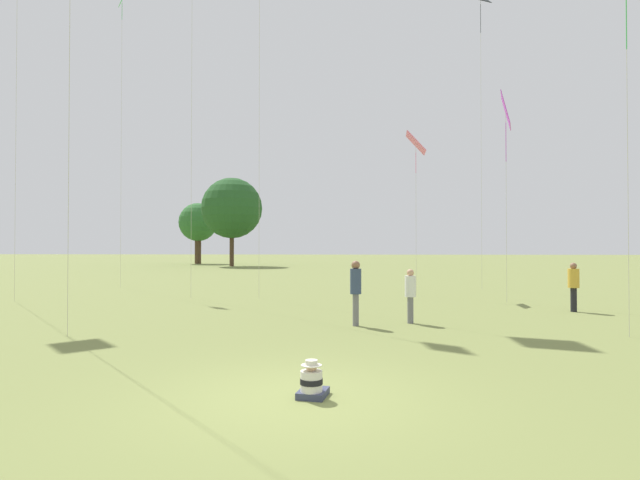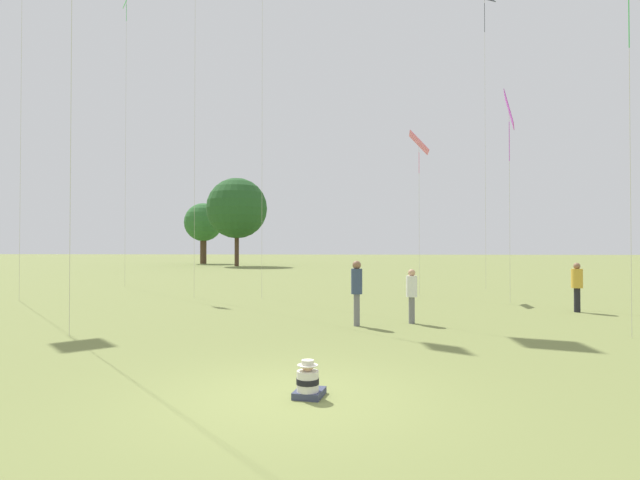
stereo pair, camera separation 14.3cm
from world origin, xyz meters
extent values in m
plane|color=olive|center=(0.00, 0.00, 0.00)|extent=(300.00, 300.00, 0.00)
cube|color=#383D56|center=(0.28, 0.10, 0.05)|extent=(0.48, 0.56, 0.10)
cylinder|color=silver|center=(0.26, 0.02, 0.25)|extent=(0.37, 0.37, 0.30)
cylinder|color=black|center=(0.26, 0.02, 0.25)|extent=(0.39, 0.39, 0.08)
sphere|color=#DBAD89|center=(0.26, 0.02, 0.48)|extent=(0.18, 0.18, 0.18)
cylinder|color=beige|center=(0.26, 0.02, 0.48)|extent=(0.31, 0.31, 0.01)
cylinder|color=beige|center=(0.26, 0.02, 0.52)|extent=(0.18, 0.18, 0.08)
cylinder|color=black|center=(8.39, 10.40, 0.41)|extent=(0.28, 0.28, 0.82)
cylinder|color=gold|center=(8.39, 10.40, 1.15)|extent=(0.51, 0.51, 0.65)
sphere|color=brown|center=(8.39, 10.40, 1.57)|extent=(0.22, 0.22, 0.22)
cylinder|color=slate|center=(2.52, 7.39, 0.38)|extent=(0.24, 0.24, 0.77)
cylinder|color=silver|center=(2.52, 7.39, 1.07)|extent=(0.43, 0.43, 0.61)
sphere|color=tan|center=(2.52, 7.39, 1.47)|extent=(0.21, 0.21, 0.21)
cylinder|color=slate|center=(0.93, 6.80, 0.45)|extent=(0.19, 0.19, 0.90)
cylinder|color=#334260|center=(0.93, 6.80, 1.25)|extent=(0.34, 0.34, 0.71)
sphere|color=brown|center=(0.93, 6.80, 1.71)|extent=(0.24, 0.24, 0.24)
cylinder|color=green|center=(7.63, 5.50, 8.03)|extent=(0.02, 0.02, 1.83)
cylinder|color=#BCB7A8|center=(7.63, 5.50, 4.71)|extent=(0.01, 0.01, 9.42)
cylinder|color=#BCB7A8|center=(-13.09, 12.36, 7.88)|extent=(0.01, 0.01, 15.75)
cube|color=pink|center=(3.73, 15.93, 7.03)|extent=(0.95, 1.32, 0.95)
cylinder|color=pink|center=(3.73, 15.93, 6.11)|extent=(0.02, 0.02, 0.96)
cylinder|color=#BCB7A8|center=(3.73, 15.93, 3.52)|extent=(0.01, 0.01, 7.03)
cylinder|color=#BCB7A8|center=(-6.23, 14.05, 9.13)|extent=(0.01, 0.01, 18.25)
cube|color=green|center=(-12.06, 19.55, 16.13)|extent=(0.68, 0.78, 0.75)
cylinder|color=green|center=(-12.06, 19.55, 15.39)|extent=(0.02, 0.02, 0.93)
cylinder|color=#BCB7A8|center=(-12.06, 19.55, 8.07)|extent=(0.01, 0.01, 16.13)
cylinder|color=#BCB7A8|center=(-3.23, 14.08, 8.61)|extent=(0.01, 0.01, 17.21)
cylinder|color=#1E2328|center=(7.63, 19.69, 14.43)|extent=(0.02, 0.02, 1.55)
cylinder|color=#BCB7A8|center=(7.63, 19.69, 7.77)|extent=(0.01, 0.01, 15.53)
cube|color=#B738C6|center=(6.97, 13.15, 7.71)|extent=(0.77, 1.43, 1.35)
cylinder|color=#B738C6|center=(6.97, 13.15, 6.44)|extent=(0.02, 0.02, 1.57)
cylinder|color=#BCB7A8|center=(6.97, 13.15, 3.86)|extent=(0.01, 0.01, 7.71)
cylinder|color=#473323|center=(-20.31, 59.04, 2.12)|extent=(0.85, 0.85, 4.24)
sphere|color=#2D662D|center=(-20.31, 59.04, 5.66)|extent=(5.17, 5.17, 5.17)
cylinder|color=#473323|center=(-13.56, 50.65, 2.45)|extent=(0.51, 0.51, 4.90)
sphere|color=#235123|center=(-13.56, 50.65, 6.87)|extent=(7.15, 7.15, 7.15)
camera|label=1|loc=(0.89, -7.26, 2.20)|focal=28.00mm
camera|label=2|loc=(1.04, -7.25, 2.20)|focal=28.00mm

